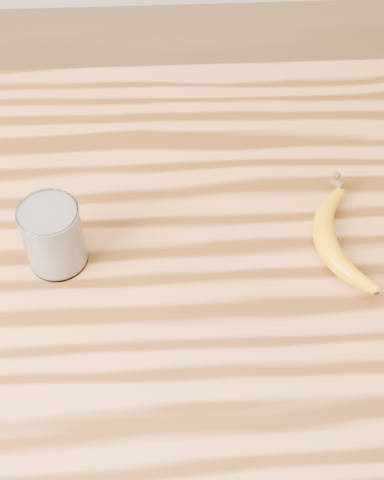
{
  "coord_description": "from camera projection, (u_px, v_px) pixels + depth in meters",
  "views": [
    {
      "loc": [
        -0.05,
        -0.56,
        1.63
      ],
      "look_at": [
        -0.02,
        -0.01,
        0.93
      ],
      "focal_mm": 50.0,
      "sensor_mm": 36.0,
      "label": 1
    }
  ],
  "objects": [
    {
      "name": "table",
      "position": [
        204.0,
        297.0,
        1.02
      ],
      "size": [
        1.2,
        0.8,
        0.9
      ],
      "color": "#B66D37",
      "rests_on": "ground"
    },
    {
      "name": "banana",
      "position": [
        325.0,
        241.0,
        0.9
      ],
      "size": [
        0.11,
        0.26,
        0.03
      ],
      "primitive_type": null,
      "rotation": [
        0.0,
        0.0,
        0.08
      ],
      "color": "#DA8F00",
      "rests_on": "table"
    },
    {
      "name": "smoothie_glass",
      "position": [
        53.0,
        236.0,
        0.87
      ],
      "size": [
        0.08,
        0.08,
        0.1
      ],
      "color": "white",
      "rests_on": "table"
    }
  ]
}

